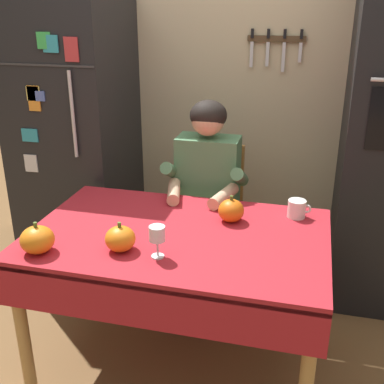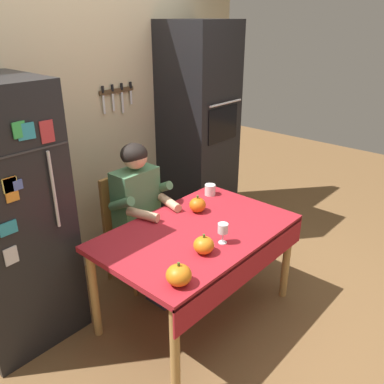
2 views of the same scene
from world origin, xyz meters
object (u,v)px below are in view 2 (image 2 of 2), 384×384
(chair_behind_person, at_px, (128,224))
(pumpkin_medium, at_px, (198,205))
(pumpkin_large, at_px, (179,275))
(seated_person, at_px, (142,206))
(wall_oven, at_px, (198,134))
(coffee_mug, at_px, (210,190))
(refrigerator, at_px, (4,219))
(dining_table, at_px, (199,241))
(pumpkin_small, at_px, (204,245))
(wine_glass, at_px, (223,229))

(chair_behind_person, relative_size, pumpkin_medium, 6.85)
(pumpkin_large, bearing_deg, seated_person, 59.51)
(chair_behind_person, bearing_deg, seated_person, -90.00)
(wall_oven, distance_m, coffee_mug, 0.82)
(chair_behind_person, bearing_deg, pumpkin_large, -116.01)
(seated_person, distance_m, pumpkin_medium, 0.46)
(refrigerator, distance_m, dining_table, 1.32)
(pumpkin_small, bearing_deg, chair_behind_person, 78.87)
(refrigerator, bearing_deg, wall_oven, 1.14)
(refrigerator, height_order, pumpkin_medium, refrigerator)
(chair_behind_person, distance_m, coffee_mug, 0.75)
(wall_oven, height_order, seated_person, wall_oven)
(dining_table, distance_m, coffee_mug, 0.64)
(chair_behind_person, distance_m, seated_person, 0.29)
(dining_table, bearing_deg, wine_glass, -95.50)
(dining_table, relative_size, wine_glass, 9.71)
(coffee_mug, relative_size, pumpkin_large, 0.80)
(seated_person, xyz_separation_m, coffee_mug, (0.53, -0.26, 0.05))
(pumpkin_large, bearing_deg, wall_oven, 37.78)
(wall_oven, xyz_separation_m, coffee_mug, (-0.52, -0.58, -0.27))
(pumpkin_medium, distance_m, pumpkin_small, 0.59)
(wall_oven, distance_m, pumpkin_large, 2.02)
(pumpkin_medium, bearing_deg, seated_person, 119.16)
(coffee_mug, bearing_deg, pumpkin_small, -143.33)
(seated_person, height_order, coffee_mug, seated_person)
(wall_oven, relative_size, pumpkin_small, 15.61)
(chair_behind_person, height_order, coffee_mug, chair_behind_person)
(wine_glass, relative_size, pumpkin_large, 0.98)
(chair_behind_person, relative_size, seated_person, 0.75)
(coffee_mug, relative_size, pumpkin_medium, 0.87)
(seated_person, distance_m, wine_glass, 0.83)
(refrigerator, xyz_separation_m, pumpkin_large, (0.41, -1.19, -0.10))
(seated_person, bearing_deg, refrigerator, 163.61)
(pumpkin_large, bearing_deg, pumpkin_small, 16.97)
(chair_behind_person, relative_size, pumpkin_small, 6.91)
(dining_table, bearing_deg, pumpkin_small, -133.97)
(wall_oven, xyz_separation_m, dining_table, (-1.05, -0.92, -0.39))
(pumpkin_medium, relative_size, pumpkin_small, 1.01)
(wall_oven, height_order, pumpkin_large, wall_oven)
(coffee_mug, distance_m, pumpkin_large, 1.25)
(wine_glass, distance_m, pumpkin_small, 0.18)
(wall_oven, xyz_separation_m, pumpkin_large, (-1.59, -1.23, -0.25))
(pumpkin_large, bearing_deg, wine_glass, 9.68)
(chair_behind_person, distance_m, pumpkin_medium, 0.69)
(dining_table, xyz_separation_m, chair_behind_person, (-0.00, 0.79, -0.14))
(seated_person, height_order, pumpkin_medium, seated_person)
(refrigerator, bearing_deg, pumpkin_large, -70.89)
(chair_behind_person, bearing_deg, pumpkin_medium, -69.33)
(chair_behind_person, bearing_deg, dining_table, -89.97)
(wall_oven, bearing_deg, coffee_mug, -131.55)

